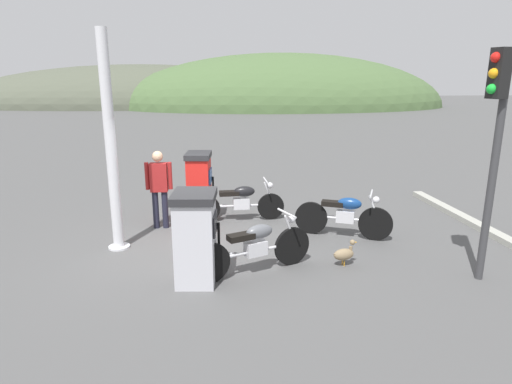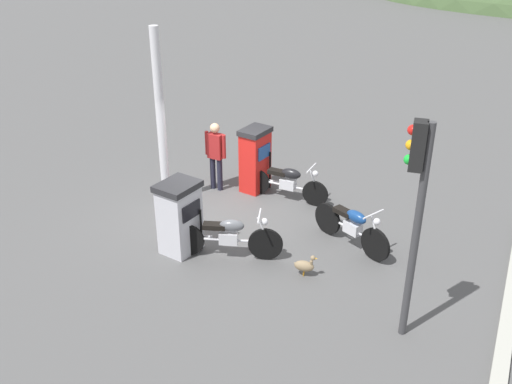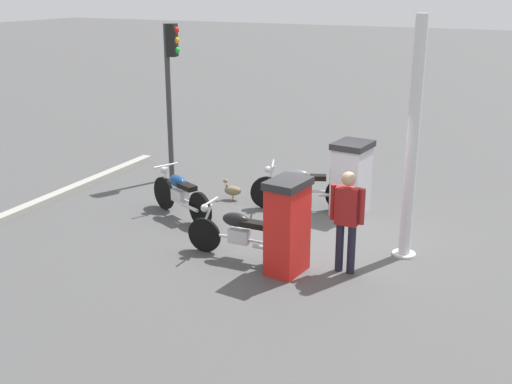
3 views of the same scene
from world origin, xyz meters
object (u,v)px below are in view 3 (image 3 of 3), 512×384
at_px(fuel_pump_near, 351,178).
at_px(fuel_pump_far, 287,226).
at_px(motorcycle_extra, 180,194).
at_px(attendant_person, 347,215).
at_px(motorcycle_near_pump, 303,187).
at_px(motorcycle_far_pump, 240,233).
at_px(roadside_traffic_light, 171,75).
at_px(wandering_duck, 232,190).
at_px(canopy_support_pole, 412,146).

distance_m(fuel_pump_near, fuel_pump_far, 3.12).
height_order(motorcycle_extra, attendant_person, attendant_person).
distance_m(motorcycle_near_pump, attendant_person, 3.10).
relative_size(motorcycle_near_pump, motorcycle_far_pump, 1.00).
height_order(motorcycle_near_pump, attendant_person, attendant_person).
relative_size(fuel_pump_far, motorcycle_far_pump, 0.75).
xyz_separation_m(attendant_person, roadside_traffic_light, (5.35, -3.08, 1.50)).
xyz_separation_m(fuel_pump_near, motorcycle_far_pump, (0.92, 2.99, -0.29)).
xyz_separation_m(motorcycle_near_pump, wandering_duck, (1.58, 0.13, -0.26)).
bearing_deg(motorcycle_extra, wandering_duck, -106.46).
distance_m(fuel_pump_near, wandering_duck, 2.61).
bearing_deg(motorcycle_far_pump, fuel_pump_near, -107.00).
bearing_deg(motorcycle_near_pump, roadside_traffic_light, -9.62).
height_order(attendant_person, wandering_duck, attendant_person).
bearing_deg(attendant_person, motorcycle_extra, -14.24).
bearing_deg(fuel_pump_near, wandering_duck, 7.76).
xyz_separation_m(fuel_pump_far, motorcycle_far_pump, (0.92, -0.13, -0.33)).
relative_size(wandering_duck, roadside_traffic_light, 0.13).
bearing_deg(wandering_duck, motorcycle_far_pump, 121.45).
bearing_deg(wandering_duck, fuel_pump_near, -172.24).
distance_m(motorcycle_near_pump, canopy_support_pole, 3.19).
bearing_deg(wandering_duck, motorcycle_extra, 73.54).
distance_m(fuel_pump_near, attendant_person, 2.83).
bearing_deg(motorcycle_far_pump, fuel_pump_far, 172.06).
bearing_deg(attendant_person, motorcycle_near_pump, -54.17).
xyz_separation_m(fuel_pump_near, fuel_pump_far, (0.00, 3.12, 0.04)).
distance_m(fuel_pump_near, motorcycle_far_pump, 3.14).
bearing_deg(fuel_pump_far, roadside_traffic_light, -37.89).
relative_size(fuel_pump_far, attendant_person, 0.93).
bearing_deg(wandering_duck, canopy_support_pole, 162.91).
height_order(fuel_pump_near, motorcycle_near_pump, fuel_pump_near).
xyz_separation_m(fuel_pump_far, canopy_support_pole, (-1.53, -1.53, 1.14)).
relative_size(motorcycle_near_pump, motorcycle_extra, 1.12).
xyz_separation_m(motorcycle_near_pump, motorcycle_far_pump, (-0.04, 2.78, -0.01)).
distance_m(attendant_person, roadside_traffic_light, 6.35).
height_order(fuel_pump_near, motorcycle_far_pump, fuel_pump_near).
distance_m(motorcycle_far_pump, canopy_support_pole, 3.18).
bearing_deg(attendant_person, roadside_traffic_light, -29.96).
distance_m(motorcycle_near_pump, roadside_traffic_light, 4.12).
bearing_deg(motorcycle_near_pump, wandering_duck, 4.81).
bearing_deg(fuel_pump_far, motorcycle_far_pump, -7.94).
height_order(fuel_pump_far, attendant_person, attendant_person).
bearing_deg(fuel_pump_far, canopy_support_pole, -135.09).
bearing_deg(fuel_pump_far, fuel_pump_near, -90.00).
distance_m(attendant_person, canopy_support_pole, 1.62).
distance_m(motorcycle_far_pump, motorcycle_extra, 2.39).
distance_m(attendant_person, wandering_duck, 4.18).
xyz_separation_m(motorcycle_far_pump, canopy_support_pole, (-2.44, -1.40, 1.47)).
relative_size(motorcycle_near_pump, attendant_person, 1.23).
distance_m(motorcycle_near_pump, wandering_duck, 1.61).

